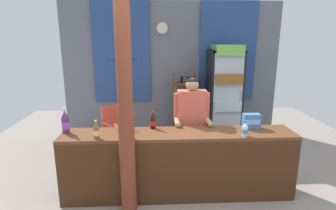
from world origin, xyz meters
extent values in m
plane|color=gray|center=(0.00, 1.20, 0.00)|extent=(7.81, 7.81, 0.00)
cube|color=slate|center=(0.00, 3.06, 1.43)|extent=(4.66, 0.12, 2.87)
cube|color=#2D4C89|center=(-1.07, 2.97, 1.82)|extent=(1.20, 0.04, 2.10)
ellipsoid|color=#2D4C89|center=(-1.07, 2.95, 1.71)|extent=(0.66, 0.10, 0.16)
cube|color=#2D4C89|center=(1.20, 2.97, 1.82)|extent=(1.22, 0.04, 2.10)
ellipsoid|color=#2D4C89|center=(1.20, 2.95, 1.71)|extent=(0.67, 0.10, 0.16)
cylinder|color=tan|center=(-0.20, 2.98, 2.31)|extent=(0.26, 0.03, 0.26)
cylinder|color=white|center=(-0.20, 2.97, 2.31)|extent=(0.22, 0.01, 0.22)
cube|color=beige|center=(0.79, 2.98, 1.72)|extent=(0.24, 0.02, 0.18)
cube|color=brown|center=(-0.07, 0.49, 0.88)|extent=(3.08, 0.52, 0.04)
cube|color=#432715|center=(-0.07, 0.25, 0.43)|extent=(3.08, 0.04, 0.86)
cube|color=#432715|center=(-1.57, 0.49, 0.43)|extent=(0.08, 0.46, 0.86)
cube|color=#432715|center=(1.43, 0.49, 0.43)|extent=(0.08, 0.46, 0.86)
cylinder|color=brown|center=(-0.72, 0.15, 0.69)|extent=(0.19, 0.19, 1.38)
cylinder|color=brown|center=(-0.72, 0.15, 2.07)|extent=(0.18, 0.18, 1.38)
ellipsoid|color=brown|center=(-0.64, 0.15, 1.24)|extent=(0.06, 0.05, 0.08)
cube|color=black|center=(1.06, 2.90, 0.94)|extent=(0.65, 0.04, 1.88)
cube|color=black|center=(0.75, 2.59, 0.94)|extent=(0.04, 0.67, 1.88)
cube|color=black|center=(1.36, 2.59, 0.94)|extent=(0.04, 0.67, 1.88)
cube|color=black|center=(1.06, 2.59, 1.86)|extent=(0.65, 0.67, 0.04)
cube|color=black|center=(1.06, 2.59, 0.04)|extent=(0.65, 0.67, 0.08)
cube|color=silver|center=(1.06, 2.27, 0.99)|extent=(0.59, 0.02, 1.72)
cylinder|color=#B7B7BC|center=(1.32, 2.24, 0.94)|extent=(0.02, 0.02, 0.40)
cube|color=silver|center=(1.06, 2.59, 0.69)|extent=(0.57, 0.59, 0.02)
cube|color=silver|center=(1.06, 2.45, 0.80)|extent=(0.53, 0.55, 0.20)
cube|color=silver|center=(1.06, 2.59, 1.24)|extent=(0.57, 0.59, 0.02)
cube|color=brown|center=(1.06, 2.45, 1.35)|extent=(0.53, 0.55, 0.20)
cube|color=silver|center=(1.06, 2.59, 1.78)|extent=(0.57, 0.59, 0.02)
cube|color=#75C64C|center=(1.06, 2.45, 1.89)|extent=(0.53, 0.55, 0.20)
cube|color=brown|center=(0.03, 2.70, 0.70)|extent=(0.04, 0.28, 1.40)
cube|color=brown|center=(0.47, 2.70, 0.70)|extent=(0.04, 0.28, 1.40)
cube|color=brown|center=(0.25, 2.70, 1.19)|extent=(0.44, 0.28, 0.02)
cylinder|color=black|center=(0.19, 2.70, 1.27)|extent=(0.06, 0.06, 0.14)
cylinder|color=black|center=(0.32, 2.70, 1.27)|extent=(0.07, 0.07, 0.13)
cube|color=brown|center=(0.25, 2.70, 0.77)|extent=(0.44, 0.28, 0.02)
cylinder|color=orange|center=(0.19, 2.70, 0.85)|extent=(0.06, 0.06, 0.15)
cylinder|color=#75C64C|center=(0.32, 2.70, 0.83)|extent=(0.05, 0.05, 0.11)
cube|color=brown|center=(0.25, 2.70, 0.35)|extent=(0.44, 0.28, 0.02)
cylinder|color=silver|center=(0.19, 2.70, 0.42)|extent=(0.07, 0.07, 0.12)
cylinder|color=brown|center=(0.32, 2.70, 0.43)|extent=(0.06, 0.06, 0.14)
cube|color=#E5563D|center=(-1.10, 2.06, 0.44)|extent=(0.62, 0.62, 0.04)
cube|color=#E5563D|center=(-1.22, 2.22, 0.66)|extent=(0.35, 0.29, 0.40)
cylinder|color=#E5563D|center=(-1.13, 1.80, 0.22)|extent=(0.04, 0.04, 0.44)
cylinder|color=#E5563D|center=(-0.83, 2.03, 0.22)|extent=(0.04, 0.04, 0.44)
cylinder|color=#E5563D|center=(-1.37, 2.09, 0.22)|extent=(0.04, 0.04, 0.44)
cylinder|color=#E5563D|center=(-1.07, 2.33, 0.22)|extent=(0.04, 0.04, 0.44)
cube|color=#E5563D|center=(-1.26, 1.94, 0.56)|extent=(0.28, 0.33, 0.03)
cube|color=#E5563D|center=(-0.94, 2.19, 0.56)|extent=(0.28, 0.33, 0.03)
cylinder|color=#28282D|center=(0.07, 0.97, 0.43)|extent=(0.11, 0.11, 0.86)
cylinder|color=#28282D|center=(0.25, 0.97, 0.43)|extent=(0.11, 0.11, 0.86)
cube|color=#D15B47|center=(0.16, 0.97, 1.12)|extent=(0.42, 0.20, 0.51)
sphere|color=tan|center=(0.16, 0.97, 1.46)|extent=(0.19, 0.19, 0.19)
ellipsoid|color=black|center=(0.16, 0.98, 1.50)|extent=(0.18, 0.18, 0.10)
cylinder|color=#D15B47|center=(-0.06, 0.97, 1.14)|extent=(0.08, 0.08, 0.39)
cylinder|color=tan|center=(-0.06, 0.82, 0.94)|extent=(0.07, 0.26, 0.07)
sphere|color=tan|center=(-0.06, 0.69, 0.94)|extent=(0.08, 0.08, 0.08)
cylinder|color=#D15B47|center=(0.39, 0.97, 1.14)|extent=(0.08, 0.08, 0.39)
cylinder|color=tan|center=(0.39, 0.82, 0.94)|extent=(0.07, 0.26, 0.07)
sphere|color=tan|center=(0.39, 0.69, 0.94)|extent=(0.08, 0.08, 0.08)
cylinder|color=#56286B|center=(-1.55, 0.55, 1.01)|extent=(0.10, 0.10, 0.21)
cone|color=#56286B|center=(-1.55, 0.55, 1.16)|extent=(0.10, 0.10, 0.09)
cylinder|color=silver|center=(-1.55, 0.55, 1.22)|extent=(0.04, 0.04, 0.03)
cylinder|color=purple|center=(-1.55, 0.55, 1.01)|extent=(0.10, 0.10, 0.09)
cylinder|color=#75C64C|center=(-0.76, 0.39, 0.98)|extent=(0.07, 0.07, 0.15)
cone|color=#75C64C|center=(-0.76, 0.39, 1.09)|extent=(0.07, 0.07, 0.07)
cylinder|color=black|center=(-0.76, 0.39, 1.14)|extent=(0.03, 0.03, 0.02)
cylinder|color=yellow|center=(-0.76, 0.39, 0.98)|extent=(0.07, 0.07, 0.07)
cylinder|color=silver|center=(0.76, 0.30, 0.97)|extent=(0.07, 0.07, 0.13)
cone|color=silver|center=(0.76, 0.30, 1.06)|extent=(0.07, 0.07, 0.06)
cylinder|color=blue|center=(0.76, 0.30, 1.10)|extent=(0.03, 0.03, 0.02)
cylinder|color=blue|center=(0.76, 0.30, 0.97)|extent=(0.07, 0.07, 0.06)
cylinder|color=brown|center=(-1.11, 0.32, 0.98)|extent=(0.07, 0.07, 0.15)
cone|color=brown|center=(-1.11, 0.32, 1.08)|extent=(0.07, 0.07, 0.07)
cylinder|color=#E5CC4C|center=(-1.11, 0.32, 1.13)|extent=(0.03, 0.03, 0.02)
cylinder|color=#E5D166|center=(-1.11, 0.32, 0.98)|extent=(0.07, 0.07, 0.07)
cylinder|color=black|center=(-0.41, 0.67, 0.98)|extent=(0.07, 0.07, 0.15)
cone|color=black|center=(-0.41, 0.67, 1.09)|extent=(0.07, 0.07, 0.07)
cylinder|color=red|center=(-0.41, 0.67, 1.14)|extent=(0.03, 0.03, 0.02)
cylinder|color=red|center=(-0.41, 0.67, 0.98)|extent=(0.07, 0.07, 0.07)
cube|color=#3D75B7|center=(0.94, 0.61, 1.01)|extent=(0.23, 0.12, 0.20)
cube|color=#7CB5F7|center=(0.94, 0.55, 1.01)|extent=(0.21, 0.00, 0.07)
ellipsoid|color=#DBCC42|center=(-0.90, 0.58, 0.96)|extent=(0.09, 0.04, 0.12)
ellipsoid|color=#DBCC42|center=(-0.85, 0.61, 0.97)|extent=(0.07, 0.04, 0.15)
ellipsoid|color=#DBCC42|center=(-0.81, 0.59, 0.96)|extent=(0.04, 0.04, 0.12)
ellipsoid|color=#DBCC42|center=(-0.76, 0.58, 0.96)|extent=(0.06, 0.03, 0.13)
ellipsoid|color=#DBCC42|center=(-0.72, 0.60, 0.97)|extent=(0.11, 0.04, 0.15)
cylinder|color=olive|center=(-0.81, 0.60, 1.03)|extent=(0.02, 0.02, 0.05)
camera|label=1|loc=(-0.39, -2.91, 2.12)|focal=29.12mm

